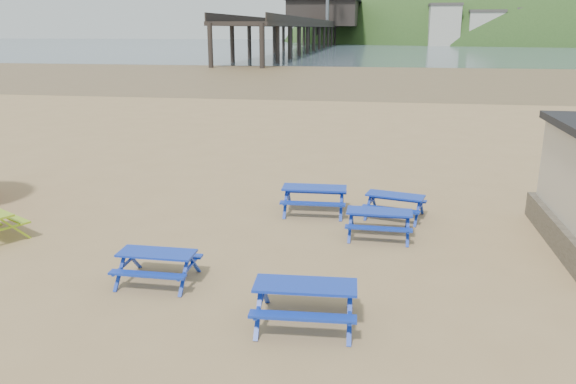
# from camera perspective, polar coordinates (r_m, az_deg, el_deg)

# --- Properties ---
(ground) EXTENTS (400.00, 400.00, 0.00)m
(ground) POSITION_cam_1_polar(r_m,az_deg,el_deg) (14.62, -0.53, -5.42)
(ground) COLOR tan
(ground) RESTS_ON ground
(wet_sand) EXTENTS (400.00, 400.00, 0.00)m
(wet_sand) POSITION_cam_1_polar(r_m,az_deg,el_deg) (68.63, 7.57, 11.66)
(wet_sand) COLOR olive
(wet_sand) RESTS_ON ground
(sea) EXTENTS (400.00, 400.00, 0.00)m
(sea) POSITION_cam_1_polar(r_m,az_deg,el_deg) (183.47, 8.96, 14.44)
(sea) COLOR #4B5E6B
(sea) RESTS_ON ground
(picnic_table_blue_a) EXTENTS (1.98, 1.62, 0.81)m
(picnic_table_blue_a) POSITION_cam_1_polar(r_m,az_deg,el_deg) (17.05, 2.68, -0.79)
(picnic_table_blue_a) COLOR #152E9C
(picnic_table_blue_a) RESTS_ON ground
(picnic_table_blue_b) EXTENTS (1.94, 1.70, 0.70)m
(picnic_table_blue_b) POSITION_cam_1_polar(r_m,az_deg,el_deg) (16.91, 10.79, -1.40)
(picnic_table_blue_b) COLOR #152E9C
(picnic_table_blue_b) RESTS_ON ground
(picnic_table_blue_c) EXTENTS (1.76, 1.42, 0.73)m
(picnic_table_blue_c) POSITION_cam_1_polar(r_m,az_deg,el_deg) (15.29, 9.23, -3.19)
(picnic_table_blue_c) COLOR #152E9C
(picnic_table_blue_c) RESTS_ON ground
(picnic_table_blue_d) EXTENTS (1.68, 1.35, 0.70)m
(picnic_table_blue_d) POSITION_cam_1_polar(r_m,az_deg,el_deg) (12.81, -13.10, -7.41)
(picnic_table_blue_d) COLOR #152E9C
(picnic_table_blue_d) RESTS_ON ground
(picnic_table_blue_e) EXTENTS (2.01, 1.66, 0.81)m
(picnic_table_blue_e) POSITION_cam_1_polar(r_m,az_deg,el_deg) (10.82, 1.76, -11.26)
(picnic_table_blue_e) COLOR #152E9C
(picnic_table_blue_e) RESTS_ON ground
(pier) EXTENTS (24.00, 220.00, 39.29)m
(pier) POSITION_cam_1_polar(r_m,az_deg,el_deg) (192.68, 3.49, 16.31)
(pier) COLOR black
(pier) RESTS_ON ground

